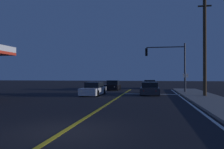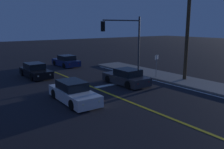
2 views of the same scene
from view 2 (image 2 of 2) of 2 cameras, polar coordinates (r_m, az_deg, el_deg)
The scene contains 9 objects.
lane_line_center at distance 13.36m, azimuth 13.84°, elevation -10.14°, with size 0.20×31.63×0.01m, color gold.
stop_bar at distance 20.72m, azimuth 2.79°, elevation -1.94°, with size 6.03×0.50×0.01m, color white.
car_far_approaching_white at distance 15.74m, azimuth -9.28°, elevation -4.36°, with size 1.89×4.61×1.34m.
car_lead_oncoming_black at distance 24.02m, azimuth -17.99°, elevation 0.81°, with size 2.00×4.43×1.34m.
car_distant_tail_navy at distance 29.58m, azimuth -11.01°, elevation 3.14°, with size 2.09×4.23×1.34m.
car_mid_block_charcoal at distance 20.06m, azimuth 3.46°, elevation -0.72°, with size 2.05×4.36×1.34m.
traffic_signal_near_right at distance 23.29m, azimuth 3.47°, elevation 9.25°, with size 4.63×0.28×5.77m.
utility_pole_right at distance 21.84m, azimuth 17.85°, elevation 11.73°, with size 1.43×0.31×9.91m.
street_sign_corner at distance 22.42m, azimuth 10.67°, elevation 2.90°, with size 0.56×0.14×2.27m.
Camera 2 is at (-9.61, 1.42, 4.92)m, focal length 37.90 mm.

